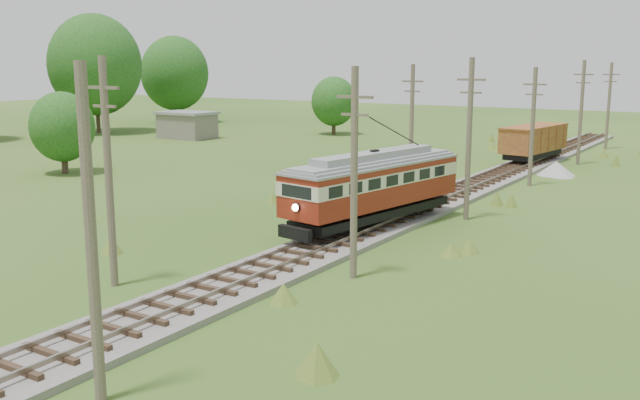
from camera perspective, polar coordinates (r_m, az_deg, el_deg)
The scene contains 17 objects.
railbed_main at distance 44.92m, azimuth 9.15°, elevation -0.13°, with size 3.60×96.00×0.57m.
streetcar at distance 37.34m, azimuth 4.36°, elevation 1.42°, with size 4.74×12.09×5.46m.
gondola at distance 64.54m, azimuth 16.72°, elevation 4.60°, with size 3.83×8.72×2.80m.
gravel_pile at distance 58.65m, azimuth 18.44°, elevation 2.36°, with size 3.02×3.21×1.10m.
utility_pole_r_1 at distance 18.80m, azimuth -17.85°, elevation -2.95°, with size 0.30×0.30×8.80m.
utility_pole_r_2 at distance 28.60m, azimuth 2.75°, elevation 2.27°, with size 1.60×0.30×8.60m.
utility_pole_r_3 at distance 40.34m, azimuth 11.83°, elevation 4.89°, with size 1.60×0.30×9.00m.
utility_pole_r_4 at distance 52.74m, azimuth 16.64°, elevation 5.72°, with size 1.60×0.30×8.40m.
utility_pole_r_5 at distance 65.21m, azimuth 20.16°, elevation 6.66°, with size 1.60×0.30×8.90m.
utility_pole_r_6 at distance 77.98m, azimuth 22.10°, elevation 7.06°, with size 1.60×0.30×8.70m.
utility_pole_l_a at distance 28.68m, azimuth -16.58°, elevation 2.26°, with size 1.60×0.30×9.00m.
utility_pole_l_b at distance 51.59m, azimuth 7.34°, elevation 6.10°, with size 1.60×0.30×8.60m.
tree_left_4 at distance 93.53m, azimuth -17.57°, elevation 10.26°, with size 11.34×11.34×14.61m.
tree_left_5 at distance 105.99m, azimuth -11.55°, elevation 9.91°, with size 9.66×9.66×12.44m.
tree_mid_a at distance 87.37m, azimuth 1.11°, elevation 7.90°, with size 5.46×5.46×7.03m.
tree_mid_c at distance 59.97m, azimuth -19.92°, elevation 5.52°, with size 5.04×5.04×6.49m.
shed at distance 84.39m, azimuth -10.58°, elevation 5.94°, with size 6.40×4.40×3.10m.
Camera 1 is at (17.25, -6.58, 8.76)m, focal length 40.00 mm.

